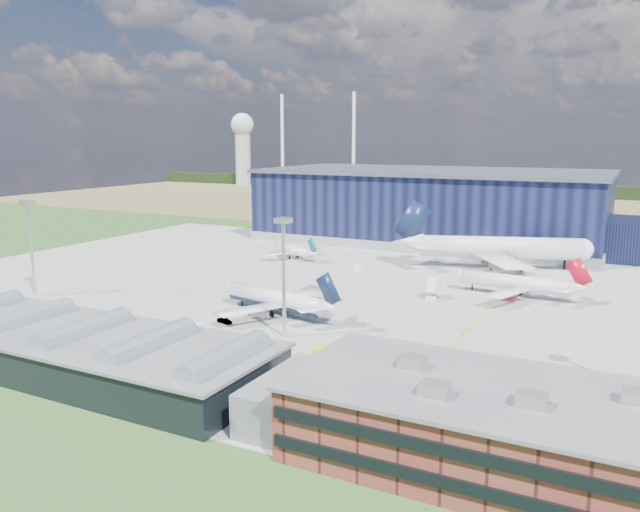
{
  "coord_description": "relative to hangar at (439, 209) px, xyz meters",
  "views": [
    {
      "loc": [
        68.49,
        -128.54,
        37.51
      ],
      "look_at": [
        -2.54,
        9.14,
        8.09
      ],
      "focal_mm": 35.0,
      "sensor_mm": 36.0,
      "label": 1
    }
  ],
  "objects": [
    {
      "name": "ground",
      "position": [
        -2.81,
        -94.8,
        -11.62
      ],
      "size": [
        600.0,
        600.0,
        0.0
      ],
      "primitive_type": "plane",
      "color": "#2D531F",
      "rests_on": "ground"
    },
    {
      "name": "apron",
      "position": [
        -2.81,
        -84.8,
        -11.59
      ],
      "size": [
        220.0,
        160.0,
        0.08
      ],
      "color": "#989893",
      "rests_on": "ground"
    },
    {
      "name": "farmland",
      "position": [
        -2.81,
        125.2,
        -11.62
      ],
      "size": [
        600.0,
        220.0,
        0.01
      ],
      "primitive_type": "cube",
      "color": "olive",
      "rests_on": "ground"
    },
    {
      "name": "treeline",
      "position": [
        -2.81,
        205.2,
        -7.62
      ],
      "size": [
        600.0,
        8.0,
        8.0
      ],
      "primitive_type": "cube",
      "color": "black",
      "rests_on": "ground"
    },
    {
      "name": "horizon_dressing",
      "position": [
        -194.11,
        199.58,
        22.58
      ],
      "size": [
        440.2,
        18.0,
        70.0
      ],
      "color": "white",
      "rests_on": "ground"
    },
    {
      "name": "hangar",
      "position": [
        0.0,
        0.0,
        0.0
      ],
      "size": [
        145.0,
        62.0,
        26.1
      ],
      "color": "black",
      "rests_on": "ground"
    },
    {
      "name": "ops_building",
      "position": [
        52.2,
        -154.81,
        -6.82
      ],
      "size": [
        46.0,
        23.0,
        10.9
      ],
      "color": "brown",
      "rests_on": "ground"
    },
    {
      "name": "glass_concourse",
      "position": [
        -9.26,
        -154.8,
        -7.93
      ],
      "size": [
        78.0,
        23.0,
        8.6
      ],
      "color": "black",
      "rests_on": "ground"
    },
    {
      "name": "light_mast_west",
      "position": [
        -62.81,
        -124.8,
        3.82
      ],
      "size": [
        2.6,
        2.6,
        23.0
      ],
      "color": "#B9BBC0",
      "rests_on": "ground"
    },
    {
      "name": "light_mast_center",
      "position": [
        7.19,
        -124.8,
        3.82
      ],
      "size": [
        2.6,
        2.6,
        23.0
      ],
      "color": "#B9BBC0",
      "rests_on": "ground"
    },
    {
      "name": "airliner_navy",
      "position": [
        -2.56,
        -112.03,
        -6.19
      ],
      "size": [
        39.35,
        38.79,
        10.85
      ],
      "primitive_type": null,
      "rotation": [
        0.0,
        0.0,
        2.93
      ],
      "color": "white",
      "rests_on": "ground"
    },
    {
      "name": "airliner_red",
      "position": [
        40.39,
        -72.8,
        -6.29
      ],
      "size": [
        35.29,
        34.65,
        10.65
      ],
      "primitive_type": null,
      "rotation": [
        0.0,
        0.0,
        3.06
      ],
      "color": "white",
      "rests_on": "ground"
    },
    {
      "name": "airliner_widebody",
      "position": [
        30.53,
        -40.8,
        -2.12
      ],
      "size": [
        73.77,
        73.0,
        18.99
      ],
      "primitive_type": null,
      "rotation": [
        0.0,
        0.0,
        0.34
      ],
      "color": "white",
      "rests_on": "ground"
    },
    {
      "name": "airliner_regional",
      "position": [
        -31.19,
        -54.8,
        -7.82
      ],
      "size": [
        30.41,
        30.15,
        7.59
      ],
      "primitive_type": null,
      "rotation": [
        0.0,
        0.0,
        2.73
      ],
      "color": "white",
      "rests_on": "ground"
    },
    {
      "name": "gse_tug_a",
      "position": [
        18.9,
        -131.07,
        -10.78
      ],
      "size": [
        2.51,
        4.05,
        1.67
      ],
      "primitive_type": "cube",
      "rotation": [
        0.0,
        0.0,
        -0.01
      ],
      "color": "yellow",
      "rests_on": "ground"
    },
    {
      "name": "gse_tug_b",
      "position": [
        -5.81,
        -131.73,
        -11.03
      ],
      "size": [
        2.32,
        3.01,
        1.17
      ],
      "primitive_type": "cube",
      "rotation": [
        0.0,
        0.0,
        -0.21
      ],
      "color": "yellow",
      "rests_on": "ground"
    },
    {
      "name": "gse_van_a",
      "position": [
        -9.44,
        -132.52,
        -10.29
      ],
      "size": [
        6.3,
        3.19,
        2.65
      ],
      "primitive_type": "cube",
      "rotation": [
        0.0,
        0.0,
        1.48
      ],
      "color": "white",
      "rests_on": "ground"
    },
    {
      "name": "gse_cart_a",
      "position": [
        -4.83,
        -62.23,
        -10.89
      ],
      "size": [
        2.49,
        3.51,
        1.44
      ],
      "primitive_type": "cube",
      "rotation": [
        0.0,
        0.0,
        -0.08
      ],
      "color": "white",
      "rests_on": "ground"
    },
    {
      "name": "gse_tug_c",
      "position": [
        30.57,
        -51.02,
        -10.9
      ],
      "size": [
        2.43,
        3.5,
        1.44
      ],
      "primitive_type": "cube",
      "rotation": [
        0.0,
        0.0,
        0.12
      ],
      "color": "yellow",
      "rests_on": "ground"
    },
    {
      "name": "gse_cart_b",
      "position": [
        30.13,
        -42.61,
        -10.97
      ],
      "size": [
        3.57,
        3.22,
        1.29
      ],
      "primitive_type": "cube",
      "rotation": [
        0.0,
        0.0,
        1.04
      ],
      "color": "white",
      "rests_on": "ground"
    },
    {
      "name": "gse_van_c",
      "position": [
        40.76,
        -140.8,
        -10.28
      ],
      "size": [
        6.05,
        4.0,
        2.66
      ],
      "primitive_type": "cube",
      "rotation": [
        0.0,
        0.0,
        1.83
      ],
      "color": "white",
      "rests_on": "ground"
    },
    {
      "name": "airstair",
      "position": [
        24.12,
        -83.73,
        -9.88
      ],
      "size": [
        2.18,
        5.42,
        3.47
      ],
      "primitive_type": "cube",
      "rotation": [
        0.0,
        0.0,
        0.0
      ],
      "color": "white",
      "rests_on": "ground"
    },
    {
      "name": "car_a",
      "position": [
        43.98,
        -121.26,
        -11.07
      ],
      "size": [
        3.24,
        1.44,
        1.08
      ],
      "primitive_type": "imported",
      "rotation": [
        0.0,
        0.0,
        1.52
      ],
      "color": "#99999E",
      "rests_on": "ground"
    },
    {
      "name": "car_b",
      "position": [
        -8.18,
        -122.94,
        -11.02
      ],
      "size": [
        3.82,
        2.19,
        1.19
      ],
      "primitive_type": "imported",
      "rotation": [
        0.0,
        0.0,
        1.3
      ],
      "color": "#99999E",
      "rests_on": "ground"
    }
  ]
}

